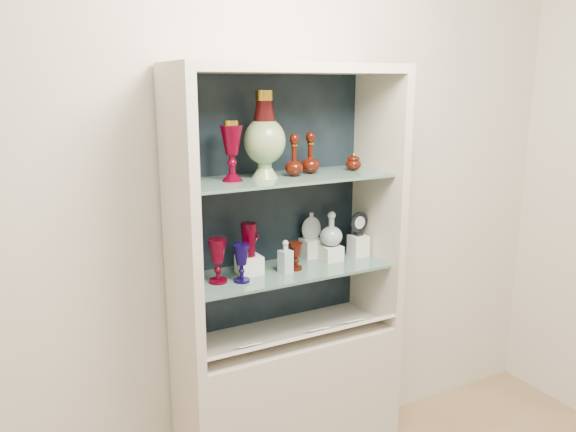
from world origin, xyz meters
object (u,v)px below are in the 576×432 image
cobalt_goblet (242,263)px  flat_flask (311,225)px  ruby_decanter_b (310,151)px  clear_round_decanter (331,230)px  ruby_goblet_tall (218,261)px  ruby_goblet_small (296,256)px  pedestal_lamp_left (232,151)px  ruby_decanter_a (294,152)px  enamel_urn (265,135)px  pedestal_lamp_right (187,155)px  ruby_pitcher (249,240)px  clear_square_bottle (285,256)px  lidded_bowl (353,161)px  cameo_medallion (359,223)px

cobalt_goblet → flat_flask: (0.43, 0.16, 0.08)m
ruby_decanter_b → clear_round_decanter: 0.39m
ruby_goblet_tall → ruby_goblet_small: size_ratio=1.51×
ruby_goblet_small → pedestal_lamp_left: bearing=174.6°
ruby_decanter_a → enamel_urn: bearing=173.5°
pedestal_lamp_right → cobalt_goblet: 0.50m
ruby_goblet_tall → ruby_pitcher: (0.16, 0.04, 0.06)m
ruby_decanter_b → ruby_goblet_tall: 0.63m
clear_square_bottle → flat_flask: flat_flask is taller
enamel_urn → clear_square_bottle: (0.07, -0.05, -0.53)m
flat_flask → clear_round_decanter: size_ratio=0.85×
ruby_decanter_b → lidded_bowl: 0.23m
ruby_goblet_small → flat_flask: size_ratio=0.93×
cobalt_goblet → ruby_goblet_small: size_ratio=1.31×
clear_square_bottle → flat_flask: 0.27m
pedestal_lamp_right → ruby_goblet_tall: (0.09, -0.06, -0.44)m
ruby_decanter_b → flat_flask: 0.38m
lidded_bowl → clear_round_decanter: 0.33m
lidded_bowl → clear_square_bottle: (-0.38, -0.05, -0.39)m
flat_flask → clear_round_decanter: clear_round_decanter is taller
cobalt_goblet → pedestal_lamp_right: bearing=150.7°
ruby_goblet_tall → cameo_medallion: size_ratio=1.57×
ruby_pitcher → flat_flask: bearing=-10.4°
pedestal_lamp_left → ruby_goblet_tall: size_ratio=1.32×
cobalt_goblet → ruby_goblet_small: 0.28m
pedestal_lamp_left → clear_round_decanter: bearing=1.8°
cobalt_goblet → ruby_goblet_tall: ruby_goblet_tall is taller
pedestal_lamp_left → ruby_pitcher: bearing=14.6°
ruby_decanter_b → ruby_goblet_small: 0.47m
ruby_decanter_b → lidded_bowl: bearing=-3.8°
pedestal_lamp_left → pedestal_lamp_right: bearing=165.8°
clear_square_bottle → flat_flask: bearing=34.3°
pedestal_lamp_right → flat_flask: 0.72m
enamel_urn → ruby_decanter_a: bearing=-6.5°
cameo_medallion → ruby_pitcher: bearing=173.7°
clear_square_bottle → lidded_bowl: bearing=7.3°
cobalt_goblet → ruby_goblet_small: (0.27, 0.03, -0.02)m
clear_square_bottle → cobalt_goblet: bearing=-176.2°
cobalt_goblet → clear_square_bottle: 0.22m
ruby_goblet_small → ruby_pitcher: ruby_pitcher is taller
ruby_goblet_small → clear_square_bottle: (-0.06, -0.02, 0.01)m
enamel_urn → clear_round_decanter: 0.57m
cameo_medallion → pedestal_lamp_left: bearing=175.5°
ruby_decanter_a → ruby_goblet_tall: ruby_decanter_a is taller
ruby_goblet_tall → cameo_medallion: (0.73, 0.04, 0.07)m
pedestal_lamp_left → cobalt_goblet: size_ratio=1.53×
lidded_bowl → ruby_goblet_tall: size_ratio=0.44×
pedestal_lamp_left → ruby_goblet_small: pedestal_lamp_left is taller
ruby_pitcher → cameo_medallion: ruby_pitcher is taller
pedestal_lamp_left → enamel_urn: enamel_urn is taller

